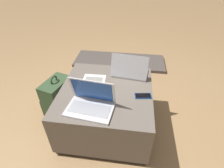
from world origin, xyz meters
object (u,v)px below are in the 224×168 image
Objects in this scene: laptop_far at (130,71)px; backpack at (58,99)px; cell_phone at (143,96)px; paper_sheet at (93,84)px; laptop_near at (91,103)px.

backpack is at bearing 21.59° from laptop_far.
cell_phone is 0.29× the size of backpack.
backpack is 1.65× the size of paper_sheet.
cell_phone is at bearing 120.06° from laptop_far.
cell_phone is at bearing -15.96° from paper_sheet.
laptop_far is at bearing 120.09° from backpack.
cell_phone is (0.40, 0.19, -0.04)m from laptop_near.
cell_phone reaches higher than paper_sheet.
laptop_far reaches higher than paper_sheet.
paper_sheet is at bearing 37.12° from laptop_far.
laptop_far reaches higher than cell_phone.
laptop_near is at bearing 68.12° from laptop_far.
backpack is at bearing 177.84° from paper_sheet.
backpack is (-0.71, -0.19, -0.29)m from laptop_far.
laptop_near is 0.31m from paper_sheet.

